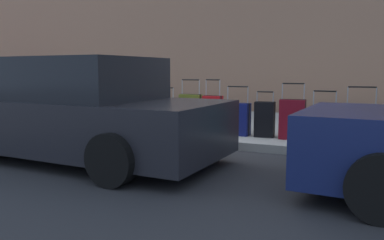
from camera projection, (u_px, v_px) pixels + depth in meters
name	position (u px, v px, depth m)	size (l,w,h in m)	color
ground_plane	(185.00, 146.00, 7.11)	(40.00, 40.00, 0.00)	#28282B
sidewalk_curb	(232.00, 125.00, 9.34)	(18.00, 5.00, 0.14)	#9E9B93
suitcase_silver_1	(360.00, 124.00, 6.52)	(0.50, 0.22, 0.96)	#9EA0A8
suitcase_teal_2	(324.00, 125.00, 6.69)	(0.44, 0.27, 0.88)	#0F606B
suitcase_maroon_3	(292.00, 119.00, 6.95)	(0.45, 0.28, 1.00)	maroon
suitcase_black_4	(265.00, 119.00, 7.18)	(0.37, 0.25, 0.84)	black
suitcase_navy_5	(237.00, 119.00, 7.38)	(0.47, 0.27, 0.93)	navy
suitcase_red_6	(213.00, 114.00, 7.62)	(0.35, 0.25, 1.05)	red
suitcase_olive_7	(191.00, 113.00, 7.88)	(0.45, 0.20, 1.04)	#59601E
suitcase_silver_8	(165.00, 114.00, 8.05)	(0.42, 0.20, 0.88)	#9EA0A8
suitcase_teal_9	(142.00, 113.00, 8.30)	(0.50, 0.26, 0.83)	#0F606B
suitcase_maroon_10	(121.00, 112.00, 8.49)	(0.37, 0.27, 0.87)	maroon
fire_hydrant	(91.00, 107.00, 8.84)	(0.39, 0.21, 0.77)	red
bollard_post	(68.00, 106.00, 8.92)	(0.13, 0.13, 0.83)	brown
parked_car_charcoal_1	(74.00, 112.00, 5.99)	(4.69, 2.18, 1.54)	black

